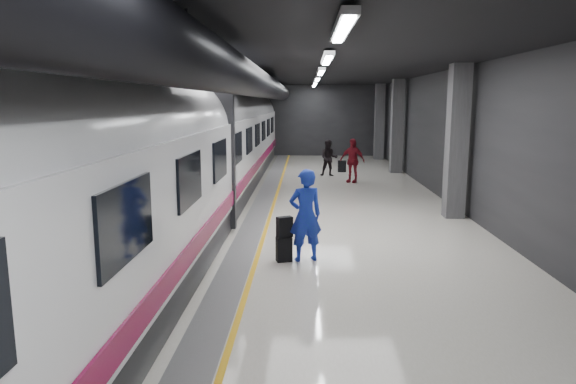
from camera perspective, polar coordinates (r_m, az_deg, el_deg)
ground at (r=13.65m, az=1.44°, el=-4.48°), size 40.00×40.00×0.00m
platform_hall at (r=14.18m, az=0.36°, el=10.49°), size 10.02×40.02×4.51m
train at (r=13.70m, az=-12.27°, el=4.14°), size 3.05×38.00×4.05m
traveler_main at (r=11.04m, az=1.95°, el=-2.60°), size 0.84×0.68×2.01m
suitcase_main at (r=11.14m, az=-0.45°, el=-6.37°), size 0.38×0.30×0.54m
shoulder_bag at (r=11.04m, az=-0.38°, el=-3.89°), size 0.37×0.30×0.44m
traveler_far_a at (r=23.96m, az=4.57°, el=3.78°), size 0.86×0.69×1.70m
traveler_far_b at (r=22.17m, az=7.16°, el=3.49°), size 1.19×0.92×1.89m
suitcase_far at (r=25.53m, az=6.01°, el=2.87°), size 0.40×0.27×0.57m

